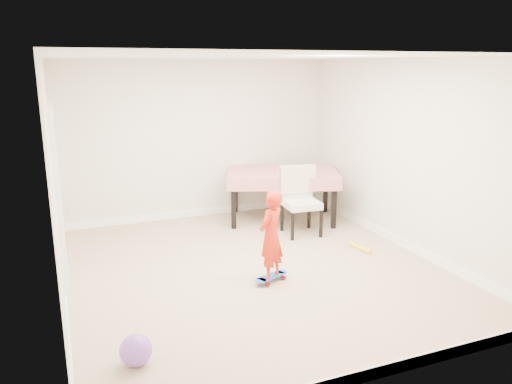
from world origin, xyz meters
name	(u,v)px	position (x,y,z in m)	size (l,w,h in m)	color
ground	(255,269)	(0.00, 0.00, 0.00)	(5.00, 5.00, 0.00)	tan
ceiling	(254,58)	(0.00, 0.00, 2.58)	(4.50, 5.00, 0.04)	white
wall_back	(199,140)	(0.00, 2.48, 1.30)	(4.50, 0.04, 2.60)	silver
wall_front	(376,230)	(0.00, -2.48, 1.30)	(4.50, 0.04, 2.60)	silver
wall_left	(56,185)	(-2.23, 0.00, 1.30)	(0.04, 5.00, 2.60)	silver
wall_right	(406,156)	(2.23, 0.00, 1.30)	(0.04, 5.00, 2.60)	silver
door	(59,203)	(-2.22, 0.30, 1.02)	(0.10, 0.94, 2.11)	white
baseboard_back	(201,212)	(0.00, 2.49, 0.06)	(4.50, 0.02, 0.12)	white
baseboard_front	(368,375)	(0.00, -2.49, 0.06)	(4.50, 0.02, 0.12)	white
baseboard_left	(66,294)	(-2.24, 0.00, 0.06)	(0.02, 5.00, 0.12)	white
baseboard_right	(400,242)	(2.24, 0.00, 0.06)	(0.02, 5.00, 0.12)	white
dining_table	(282,195)	(1.20, 1.76, 0.42)	(1.77, 1.11, 0.84)	red
dining_chair	(302,202)	(1.16, 0.99, 0.51)	(0.56, 0.64, 1.02)	white
skateboard	(271,278)	(0.04, -0.42, 0.04)	(0.50, 0.18, 0.07)	blue
child	(271,239)	(0.04, -0.43, 0.54)	(0.39, 0.26, 1.08)	red
balloon	(136,350)	(-1.72, -1.55, 0.14)	(0.28, 0.28, 0.28)	#7E52C5
foam_toy	(360,248)	(1.62, 0.07, 0.03)	(0.06, 0.06, 0.40)	yellow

